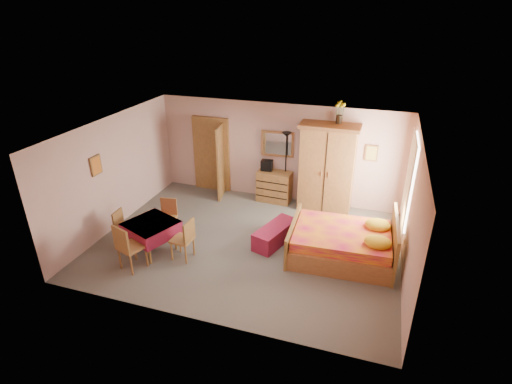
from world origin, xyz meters
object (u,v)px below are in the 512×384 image
(wardrobe, at_px, (327,168))
(chair_north, at_px, (167,218))
(bench, at_px, (275,234))
(stereo, at_px, (267,165))
(chair_east, at_px, (182,239))
(chair_west, at_px, (126,228))
(floor_lamp, at_px, (286,168))
(wall_mirror, at_px, (277,144))
(bed, at_px, (342,236))
(chair_south, at_px, (131,246))
(dining_table, at_px, (152,237))
(sunflower_vase, at_px, (340,112))
(chest_of_drawers, at_px, (274,187))

(wardrobe, height_order, chair_north, wardrobe)
(bench, bearing_deg, stereo, 111.62)
(bench, height_order, chair_east, chair_east)
(chair_north, height_order, chair_west, chair_north)
(chair_east, bearing_deg, wardrobe, -34.67)
(chair_west, bearing_deg, floor_lamp, 135.64)
(wardrobe, distance_m, chair_west, 4.97)
(floor_lamp, bearing_deg, wall_mirror, 162.02)
(floor_lamp, bearing_deg, bed, -51.24)
(wardrobe, xyz_separation_m, chair_south, (-3.24, -3.75, -0.63))
(bench, xyz_separation_m, dining_table, (-2.41, -1.13, 0.14))
(wardrobe, bearing_deg, bench, -110.90)
(stereo, bearing_deg, chair_west, -125.76)
(sunflower_vase, bearing_deg, chair_west, -141.74)
(stereo, height_order, dining_table, stereo)
(stereo, relative_size, chair_north, 0.35)
(bed, bearing_deg, chair_south, -159.33)
(bed, bearing_deg, chair_east, -163.68)
(bench, bearing_deg, sunflower_vase, 65.44)
(chest_of_drawers, bearing_deg, chair_west, -125.83)
(sunflower_vase, xyz_separation_m, chair_south, (-3.41, -3.86, -2.03))
(chair_north, bearing_deg, bed, 177.01)
(chest_of_drawers, distance_m, chair_east, 3.35)
(wall_mirror, height_order, bench, wall_mirror)
(bench, bearing_deg, bed, -3.56)
(chest_of_drawers, relative_size, floor_lamp, 0.47)
(stereo, distance_m, chair_north, 3.02)
(floor_lamp, distance_m, bed, 2.87)
(dining_table, bearing_deg, floor_lamp, 57.18)
(dining_table, xyz_separation_m, chair_west, (-0.66, 0.04, 0.06))
(bench, bearing_deg, chair_south, -144.07)
(wardrobe, bearing_deg, wall_mirror, 170.79)
(chair_north, bearing_deg, bench, -178.00)
(chair_north, distance_m, chair_east, 1.07)
(chair_north, bearing_deg, stereo, -131.31)
(stereo, relative_size, bed, 0.14)
(wall_mirror, xyz_separation_m, floor_lamp, (0.26, -0.09, -0.60))
(sunflower_vase, bearing_deg, chair_east, -128.93)
(floor_lamp, relative_size, chair_west, 2.33)
(chest_of_drawers, bearing_deg, wall_mirror, 93.09)
(chair_south, bearing_deg, stereo, 85.81)
(stereo, distance_m, wardrobe, 1.60)
(floor_lamp, distance_m, wardrobe, 1.12)
(chest_of_drawers, relative_size, bed, 0.42)
(chest_of_drawers, relative_size, stereo, 3.00)
(stereo, height_order, wardrobe, wardrobe)
(floor_lamp, xyz_separation_m, sunflower_vase, (1.27, -0.04, 1.58))
(wardrobe, distance_m, sunflower_vase, 1.42)
(chest_of_drawers, height_order, wall_mirror, wall_mirror)
(bed, distance_m, dining_table, 4.00)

